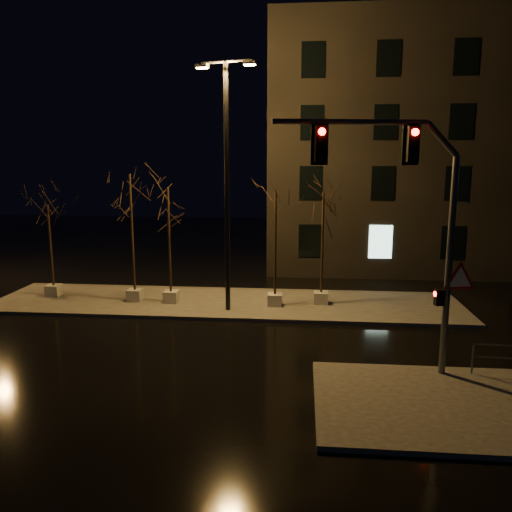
# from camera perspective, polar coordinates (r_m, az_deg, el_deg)

# --- Properties ---
(ground) EXTENTS (90.00, 90.00, 0.00)m
(ground) POSITION_cam_1_polar(r_m,az_deg,el_deg) (18.20, -6.45, -10.71)
(ground) COLOR black
(ground) RESTS_ON ground
(median) EXTENTS (22.00, 5.00, 0.15)m
(median) POSITION_cam_1_polar(r_m,az_deg,el_deg) (23.78, -3.49, -5.37)
(median) COLOR #3F3D38
(median) RESTS_ON ground
(sidewalk_corner) EXTENTS (7.00, 5.00, 0.15)m
(sidewalk_corner) POSITION_cam_1_polar(r_m,az_deg,el_deg) (15.12, 20.60, -15.61)
(sidewalk_corner) COLOR #3F3D38
(sidewalk_corner) RESTS_ON ground
(building) EXTENTS (25.00, 12.00, 15.00)m
(building) POSITION_cam_1_polar(r_m,az_deg,el_deg) (36.14, 22.61, 11.18)
(building) COLOR black
(building) RESTS_ON ground
(tree_0) EXTENTS (1.80, 1.80, 4.57)m
(tree_0) POSITION_cam_1_polar(r_m,az_deg,el_deg) (26.05, -22.57, 3.19)
(tree_0) COLOR #AAA89F
(tree_0) RESTS_ON median
(tree_1) EXTENTS (1.80, 1.80, 6.14)m
(tree_1) POSITION_cam_1_polar(r_m,az_deg,el_deg) (23.74, -14.12, 5.92)
(tree_1) COLOR #AAA89F
(tree_1) RESTS_ON median
(tree_2) EXTENTS (1.80, 1.80, 5.51)m
(tree_2) POSITION_cam_1_polar(r_m,az_deg,el_deg) (23.11, -9.98, 4.79)
(tree_2) COLOR #AAA89F
(tree_2) RESTS_ON median
(tree_3) EXTENTS (1.80, 1.80, 5.36)m
(tree_3) POSITION_cam_1_polar(r_m,az_deg,el_deg) (22.29, 2.24, 4.43)
(tree_3) COLOR #AAA89F
(tree_3) RESTS_ON median
(tree_4) EXTENTS (1.80, 1.80, 5.30)m
(tree_4) POSITION_cam_1_polar(r_m,az_deg,el_deg) (22.80, 7.65, 4.37)
(tree_4) COLOR #AAA89F
(tree_4) RESTS_ON median
(traffic_signal_mast) EXTENTS (6.19, 1.14, 7.64)m
(traffic_signal_mast) POSITION_cam_1_polar(r_m,az_deg,el_deg) (15.27, 17.38, 4.78)
(traffic_signal_mast) COLOR #55585D
(traffic_signal_mast) RESTS_ON sidewalk_corner
(streetlight_main) EXTENTS (2.63, 0.89, 10.59)m
(streetlight_main) POSITION_cam_1_polar(r_m,az_deg,el_deg) (21.52, -3.38, 9.66)
(streetlight_main) COLOR black
(streetlight_main) RESTS_ON median
(guard_rail_a) EXTENTS (2.27, 0.16, 0.98)m
(guard_rail_a) POSITION_cam_1_polar(r_m,az_deg,el_deg) (17.38, 27.13, -10.11)
(guard_rail_a) COLOR #55585D
(guard_rail_a) RESTS_ON sidewalk_corner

